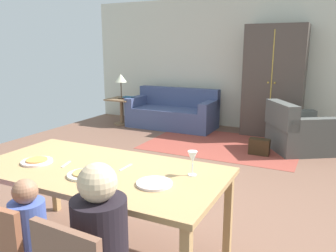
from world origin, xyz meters
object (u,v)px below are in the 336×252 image
at_px(armoire, 274,81).
at_px(handbag, 259,147).
at_px(book_upper, 129,97).
at_px(couch, 173,113).
at_px(book_lower, 129,98).
at_px(side_table, 122,108).
at_px(plate_near_child, 84,175).
at_px(person_child, 35,251).
at_px(dining_table, 100,176).
at_px(plate_near_man, 37,162).
at_px(plate_near_woman, 154,183).
at_px(table_lamp, 121,79).
at_px(wine_glass, 192,158).
at_px(armchair, 297,132).

xyz_separation_m(armoire, handbag, (0.06, -1.39, -0.92)).
height_order(book_upper, handbag, book_upper).
distance_m(couch, book_lower, 1.03).
relative_size(side_table, book_lower, 2.64).
xyz_separation_m(side_table, handbag, (3.22, -0.90, -0.25)).
xyz_separation_m(plate_near_child, person_child, (-0.00, -0.50, -0.34)).
bearing_deg(couch, plate_near_child, -72.45).
bearing_deg(dining_table, couch, 108.21).
distance_m(plate_near_man, person_child, 0.85).
distance_m(dining_table, couch, 4.71).
distance_m(plate_near_woman, table_lamp, 5.34).
distance_m(wine_glass, person_child, 1.21).
bearing_deg(couch, dining_table, -71.79).
bearing_deg(plate_near_child, book_lower, 118.75).
distance_m(armoire, book_lower, 3.04).
xyz_separation_m(armchair, table_lamp, (-3.72, 0.43, 0.69)).
relative_size(plate_near_woman, person_child, 0.27).
bearing_deg(plate_near_child, wine_glass, 26.92).
relative_size(armoire, side_table, 3.62).
distance_m(book_upper, handbag, 3.20).
height_order(plate_near_man, book_upper, plate_near_man).
distance_m(plate_near_man, table_lamp, 4.80).
bearing_deg(wine_glass, book_upper, 127.86).
bearing_deg(handbag, plate_near_woman, -91.12).
height_order(plate_near_woman, book_lower, plate_near_woman).
xyz_separation_m(plate_near_man, armchair, (1.65, 3.89, -0.45)).
distance_m(wine_glass, armoire, 4.52).
xyz_separation_m(book_lower, book_upper, (0.01, -0.04, 0.03)).
distance_m(plate_near_child, side_table, 5.12).
distance_m(wine_glass, handbag, 3.22).
height_order(plate_near_child, handbag, plate_near_child).
xyz_separation_m(plate_near_woman, book_lower, (-2.97, 4.34, -0.18)).
xyz_separation_m(person_child, table_lamp, (-2.61, 4.89, 0.58)).
xyz_separation_m(plate_near_woman, table_lamp, (-3.15, 4.30, 0.24)).
height_order(table_lamp, book_upper, table_lamp).
bearing_deg(armoire, side_table, -171.14).
xyz_separation_m(wine_glass, armoire, (-0.16, 4.52, 0.16)).
xyz_separation_m(plate_near_child, book_upper, (-2.42, 4.38, -0.15)).
relative_size(side_table, book_upper, 2.64).
relative_size(dining_table, wine_glass, 10.59).
bearing_deg(dining_table, plate_near_man, -167.51).
bearing_deg(armoire, table_lamp, -171.14).
bearing_deg(side_table, book_upper, 0.08).
relative_size(armchair, book_lower, 5.38).
bearing_deg(side_table, armoire, 8.86).
bearing_deg(table_lamp, couch, 12.78).
xyz_separation_m(dining_table, side_table, (-2.61, 4.20, -0.32)).
bearing_deg(plate_near_child, table_lamp, 120.74).
xyz_separation_m(couch, side_table, (-1.14, -0.26, 0.07)).
bearing_deg(wine_glass, plate_near_woman, -120.87).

